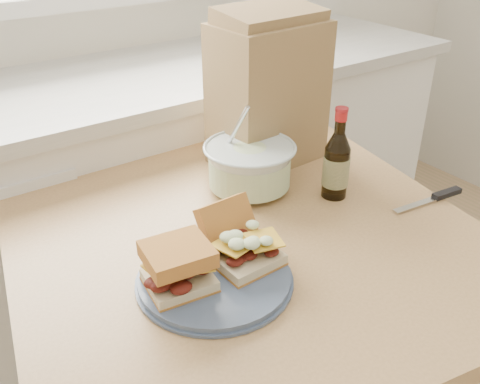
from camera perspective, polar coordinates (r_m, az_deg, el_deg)
cabinet_run at (r=1.89m, az=-12.40°, el=-1.94°), size 2.50×0.64×0.94m
dining_table at (r=1.21m, az=0.79°, el=-8.95°), size 1.12×1.12×0.80m
plate at (r=1.00m, az=-2.74°, el=-9.16°), size 0.28×0.28×0.02m
sandwich_left at (r=0.95m, az=-6.60°, el=-7.86°), size 0.13×0.12×0.08m
sandwich_right at (r=1.02m, az=-0.02°, el=-5.35°), size 0.12×0.17×0.10m
coleslaw_bowl at (r=1.28m, az=1.02°, el=2.59°), size 0.22×0.22×0.22m
beer_bottle at (r=1.26m, az=10.25°, el=2.94°), size 0.06×0.06×0.22m
knife at (r=1.34m, az=20.45°, el=-0.43°), size 0.20×0.04×0.01m
paper_bag at (r=1.39m, az=3.00°, el=10.34°), size 0.29×0.20×0.36m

